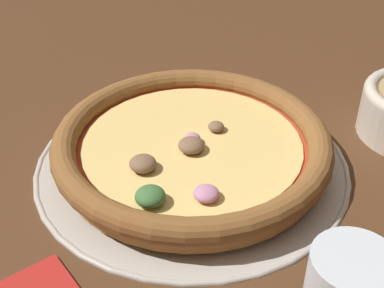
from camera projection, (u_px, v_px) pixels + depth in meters
ground_plane at (192, 164)px, 0.59m from camera, size 3.00×3.00×0.00m
pizza_tray at (192, 162)px, 0.59m from camera, size 0.34×0.34×0.01m
pizza at (192, 146)px, 0.58m from camera, size 0.30×0.30×0.04m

